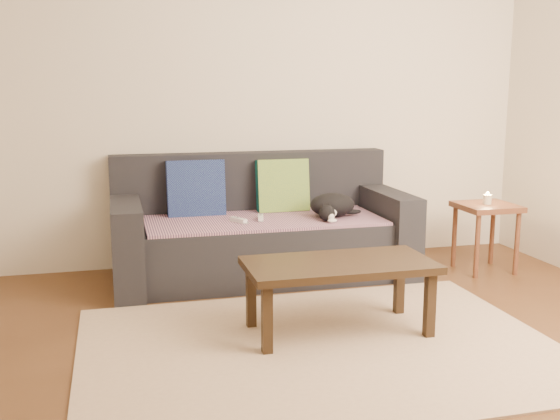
{
  "coord_description": "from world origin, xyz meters",
  "views": [
    {
      "loc": [
        -1.02,
        -2.96,
        1.37
      ],
      "look_at": [
        0.05,
        1.2,
        0.55
      ],
      "focal_mm": 42.0,
      "sensor_mm": 36.0,
      "label": 1
    }
  ],
  "objects_px": {
    "wii_remote_a": "(238,220)",
    "wii_remote_b": "(261,218)",
    "sofa": "(261,234)",
    "cat": "(332,206)",
    "side_table": "(486,216)",
    "coffee_table": "(339,271)"
  },
  "relations": [
    {
      "from": "sofa",
      "to": "wii_remote_b",
      "type": "distance_m",
      "value": 0.2
    },
    {
      "from": "coffee_table",
      "to": "wii_remote_a",
      "type": "bearing_deg",
      "value": 108.89
    },
    {
      "from": "wii_remote_b",
      "to": "side_table",
      "type": "distance_m",
      "value": 1.69
    },
    {
      "from": "cat",
      "to": "side_table",
      "type": "relative_size",
      "value": 0.82
    },
    {
      "from": "sofa",
      "to": "cat",
      "type": "xyz_separation_m",
      "value": [
        0.49,
        -0.17,
        0.21
      ]
    },
    {
      "from": "cat",
      "to": "wii_remote_b",
      "type": "bearing_deg",
      "value": 151.74
    },
    {
      "from": "wii_remote_a",
      "to": "wii_remote_b",
      "type": "bearing_deg",
      "value": -103.24
    },
    {
      "from": "wii_remote_a",
      "to": "wii_remote_b",
      "type": "height_order",
      "value": "same"
    },
    {
      "from": "wii_remote_a",
      "to": "wii_remote_b",
      "type": "relative_size",
      "value": 1.0
    },
    {
      "from": "wii_remote_a",
      "to": "coffee_table",
      "type": "bearing_deg",
      "value": 170.9
    },
    {
      "from": "sofa",
      "to": "coffee_table",
      "type": "relative_size",
      "value": 2.02
    },
    {
      "from": "side_table",
      "to": "wii_remote_b",
      "type": "bearing_deg",
      "value": 174.12
    },
    {
      "from": "side_table",
      "to": "coffee_table",
      "type": "bearing_deg",
      "value": -147.94
    },
    {
      "from": "wii_remote_b",
      "to": "coffee_table",
      "type": "relative_size",
      "value": 0.14
    },
    {
      "from": "wii_remote_a",
      "to": "side_table",
      "type": "distance_m",
      "value": 1.85
    },
    {
      "from": "sofa",
      "to": "cat",
      "type": "relative_size",
      "value": 5.06
    },
    {
      "from": "side_table",
      "to": "coffee_table",
      "type": "distance_m",
      "value": 1.75
    },
    {
      "from": "sofa",
      "to": "side_table",
      "type": "relative_size",
      "value": 4.14
    },
    {
      "from": "wii_remote_b",
      "to": "coffee_table",
      "type": "distance_m",
      "value": 1.12
    },
    {
      "from": "side_table",
      "to": "cat",
      "type": "bearing_deg",
      "value": 173.14
    },
    {
      "from": "cat",
      "to": "wii_remote_b",
      "type": "relative_size",
      "value": 2.77
    },
    {
      "from": "cat",
      "to": "wii_remote_a",
      "type": "relative_size",
      "value": 2.77
    }
  ]
}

